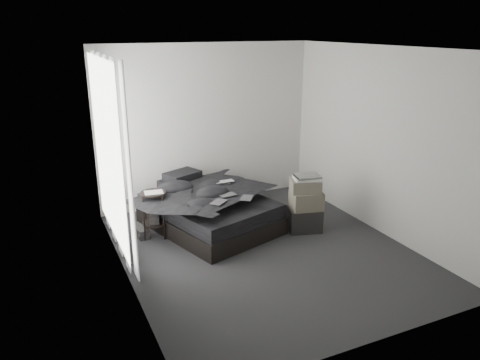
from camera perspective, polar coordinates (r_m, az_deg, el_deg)
name	(u,v)px	position (r m, az deg, el deg)	size (l,w,h in m)	color
floor	(265,251)	(6.29, 3.08, -8.60)	(3.60, 4.20, 0.01)	#2A2A2C
ceiling	(269,48)	(5.61, 3.55, 15.78)	(3.60, 4.20, 0.01)	white
wall_back	(207,125)	(7.68, -4.08, 6.69)	(3.60, 0.01, 2.60)	silver
wall_front	(382,216)	(4.18, 16.88, -4.24)	(3.60, 0.01, 2.60)	silver
wall_left	(121,175)	(5.25, -14.35, 0.61)	(0.01, 4.20, 2.60)	silver
wall_right	(381,142)	(6.83, 16.82, 4.45)	(0.01, 4.20, 2.60)	silver
window_left	(108,151)	(6.10, -15.82, 3.42)	(0.02, 2.00, 2.30)	white
curtain_left	(112,156)	(6.12, -15.30, 2.84)	(0.06, 2.12, 2.48)	white
bed	(210,219)	(6.94, -3.69, -4.80)	(1.40, 1.85, 0.25)	black
mattress	(210,205)	(6.85, -3.73, -3.08)	(1.35, 1.79, 0.20)	black
duvet	(211,193)	(6.74, -3.53, -1.55)	(1.36, 1.58, 0.22)	black
pillow_lower	(179,183)	(7.32, -7.50, -0.43)	(0.56, 0.38, 0.13)	black
pillow_upper	(182,176)	(7.30, -7.05, 0.54)	(0.52, 0.36, 0.12)	black
laptop	(225,178)	(6.97, -1.81, 0.19)	(0.30, 0.19, 0.02)	silver
comic_a	(219,197)	(6.25, -2.63, -2.11)	(0.23, 0.15, 0.01)	black
comic_b	(228,190)	(6.50, -1.53, -1.20)	(0.23, 0.15, 0.01)	black
comic_c	(247,192)	(6.38, 0.83, -1.53)	(0.23, 0.15, 0.01)	black
side_stand	(154,215)	(6.67, -10.39, -4.18)	(0.35, 0.35, 0.65)	black
papers	(154,193)	(6.54, -10.47, -1.52)	(0.25, 0.19, 0.01)	white
floor_books	(143,233)	(6.75, -11.79, -6.30)	(0.15, 0.22, 0.15)	black
box_lower	(304,219)	(6.88, 7.86, -4.74)	(0.46, 0.36, 0.34)	black
box_mid	(306,200)	(6.76, 8.07, -2.43)	(0.43, 0.34, 0.26)	#615C4D
box_upper	(305,185)	(6.69, 7.97, -0.65)	(0.41, 0.33, 0.18)	#615C4D
art_book_white	(306,178)	(6.66, 8.09, 0.23)	(0.35, 0.28, 0.03)	silver
art_book_snake	(307,176)	(6.65, 8.21, 0.48)	(0.34, 0.27, 0.03)	silver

